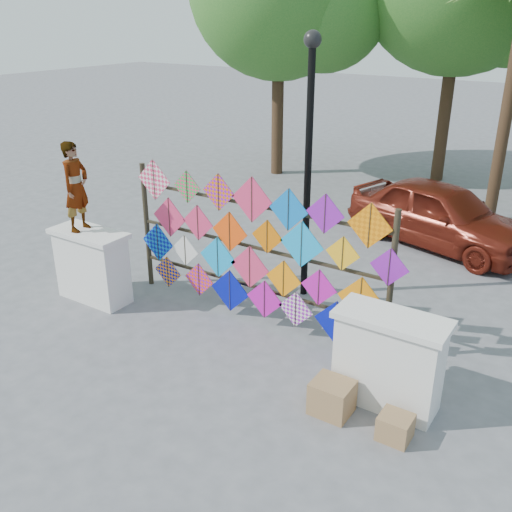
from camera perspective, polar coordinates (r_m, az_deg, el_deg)
name	(u,v)px	position (r m, az deg, el deg)	size (l,w,h in m)	color
ground	(226,337)	(9.06, -3.07, -8.05)	(80.00, 80.00, 0.00)	gray
parapet_left	(92,265)	(10.31, -16.06, -0.88)	(1.40, 0.65, 1.28)	white
parapet_right	(388,360)	(7.50, 13.09, -10.09)	(1.40, 0.65, 1.28)	white
kite_rack	(255,252)	(9.01, -0.10, 0.43)	(4.95, 0.24, 2.43)	black
vendor_woman	(76,187)	(9.97, -17.57, 6.63)	(0.55, 0.36, 1.51)	#99999E
sedan	(441,215)	(12.89, 18.02, 3.97)	(1.66, 4.13, 1.41)	maroon
lamppost	(309,146)	(9.51, 5.30, 10.92)	(0.28, 0.28, 4.46)	black
cardboard_box_near	(332,397)	(7.47, 7.60, -13.82)	(0.50, 0.44, 0.44)	#9C774B
cardboard_box_far	(395,427)	(7.25, 13.75, -16.29)	(0.38, 0.35, 0.32)	#9C774B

